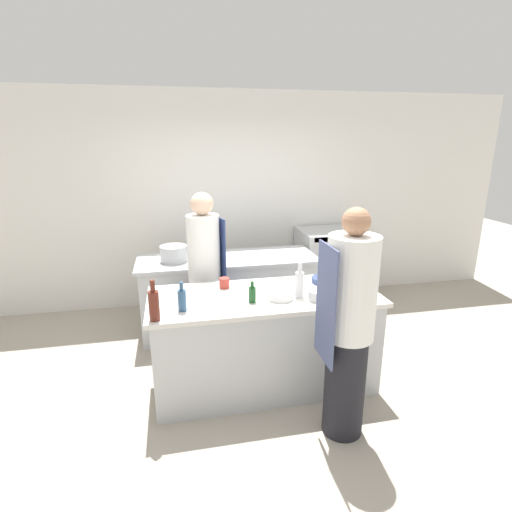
# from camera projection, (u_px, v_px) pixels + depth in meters

# --- Properties ---
(ground_plane) EXTENTS (16.00, 16.00, 0.00)m
(ground_plane) POSITION_uv_depth(u_px,v_px,m) (264.00, 382.00, 3.75)
(ground_plane) COLOR #A89E8E
(wall_back) EXTENTS (8.00, 0.06, 2.80)m
(wall_back) POSITION_uv_depth(u_px,v_px,m) (229.00, 200.00, 5.35)
(wall_back) COLOR silver
(wall_back) RESTS_ON ground_plane
(prep_counter) EXTENTS (2.01, 0.83, 0.89)m
(prep_counter) POSITION_uv_depth(u_px,v_px,m) (264.00, 340.00, 3.62)
(prep_counter) COLOR #B7BABC
(prep_counter) RESTS_ON ground_plane
(pass_counter) EXTENTS (2.05, 0.73, 0.89)m
(pass_counter) POSITION_uv_depth(u_px,v_px,m) (228.00, 293.00, 4.70)
(pass_counter) COLOR #B7BABC
(pass_counter) RESTS_ON ground_plane
(oven_range) EXTENTS (0.81, 0.68, 1.02)m
(oven_range) POSITION_uv_depth(u_px,v_px,m) (328.00, 266.00, 5.49)
(oven_range) COLOR #B7BABC
(oven_range) RESTS_ON ground_plane
(chef_at_prep_near) EXTENTS (0.37, 0.36, 1.76)m
(chef_at_prep_near) POSITION_uv_depth(u_px,v_px,m) (348.00, 327.00, 2.89)
(chef_at_prep_near) COLOR black
(chef_at_prep_near) RESTS_ON ground_plane
(chef_at_stove) EXTENTS (0.38, 0.37, 1.70)m
(chef_at_stove) POSITION_uv_depth(u_px,v_px,m) (205.00, 274.00, 4.11)
(chef_at_stove) COLOR black
(chef_at_stove) RESTS_ON ground_plane
(bottle_olive_oil) EXTENTS (0.07, 0.07, 0.31)m
(bottle_olive_oil) POSITION_uv_depth(u_px,v_px,m) (299.00, 284.00, 3.40)
(bottle_olive_oil) COLOR silver
(bottle_olive_oil) RESTS_ON prep_counter
(bottle_vinegar) EXTENTS (0.08, 0.08, 0.32)m
(bottle_vinegar) POSITION_uv_depth(u_px,v_px,m) (154.00, 305.00, 2.97)
(bottle_vinegar) COLOR #5B2319
(bottle_vinegar) RESTS_ON prep_counter
(bottle_wine) EXTENTS (0.06, 0.06, 0.18)m
(bottle_wine) POSITION_uv_depth(u_px,v_px,m) (252.00, 294.00, 3.31)
(bottle_wine) COLOR #19471E
(bottle_wine) RESTS_ON prep_counter
(bottle_cooking_oil) EXTENTS (0.07, 0.07, 0.24)m
(bottle_cooking_oil) POSITION_uv_depth(u_px,v_px,m) (182.00, 300.00, 3.14)
(bottle_cooking_oil) COLOR #2D5175
(bottle_cooking_oil) RESTS_ON prep_counter
(bottle_sauce) EXTENTS (0.08, 0.08, 0.24)m
(bottle_sauce) POSITION_uv_depth(u_px,v_px,m) (362.00, 277.00, 3.65)
(bottle_sauce) COLOR black
(bottle_sauce) RESTS_ON prep_counter
(bowl_mixing_large) EXTENTS (0.16, 0.16, 0.09)m
(bowl_mixing_large) POSITION_uv_depth(u_px,v_px,m) (318.00, 295.00, 3.36)
(bowl_mixing_large) COLOR #B7BABC
(bowl_mixing_large) RESTS_ON prep_counter
(bowl_prep_small) EXTENTS (0.22, 0.22, 0.06)m
(bowl_prep_small) POSITION_uv_depth(u_px,v_px,m) (280.00, 295.00, 3.39)
(bowl_prep_small) COLOR white
(bowl_prep_small) RESTS_ON prep_counter
(bowl_ceramic_blue) EXTENTS (0.24, 0.24, 0.05)m
(bowl_ceramic_blue) POSITION_uv_depth(u_px,v_px,m) (324.00, 280.00, 3.77)
(bowl_ceramic_blue) COLOR navy
(bowl_ceramic_blue) RESTS_ON prep_counter
(cup) EXTENTS (0.09, 0.09, 0.09)m
(cup) POSITION_uv_depth(u_px,v_px,m) (224.00, 283.00, 3.64)
(cup) COLOR #B2382D
(cup) RESTS_ON prep_counter
(stockpot) EXTENTS (0.30, 0.30, 0.18)m
(stockpot) POSITION_uv_depth(u_px,v_px,m) (174.00, 254.00, 4.42)
(stockpot) COLOR #B7BABC
(stockpot) RESTS_ON pass_counter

